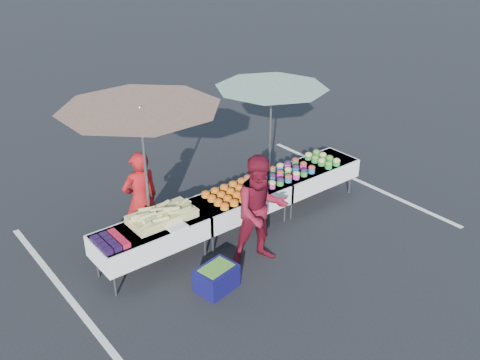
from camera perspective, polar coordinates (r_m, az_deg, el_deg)
ground at (r=9.74m, az=-0.00°, el=-5.26°), size 80.00×80.00×0.00m
stripe_left at (r=8.49m, az=-17.54°, el=-12.18°), size 0.10×5.00×0.00m
stripe_right at (r=11.75m, az=12.28°, el=0.04°), size 0.10×5.00×0.00m
table_left at (r=8.59m, az=-9.47°, el=-5.87°), size 1.86×0.81×0.75m
table_center at (r=9.44m, az=-0.00°, el=-2.26°), size 1.86×0.81×0.75m
table_right at (r=10.53m, az=7.67°, el=0.73°), size 1.86×0.81×0.75m
berry_punnets at (r=8.18m, az=-13.68°, el=-6.42°), size 0.40×0.54×0.08m
corn_pile at (r=8.59m, az=-8.28°, el=-3.74°), size 1.16×0.57×0.26m
plastic_bags at (r=8.39m, az=-6.76°, el=-4.98°), size 0.30×0.25×0.05m
carrot_bowls at (r=9.25m, az=-0.69°, el=-1.39°), size 0.95×0.69×0.11m
potato_cups at (r=9.88m, az=4.31°, el=0.67°), size 1.34×0.58×0.16m
bean_baskets at (r=10.60m, az=8.77°, el=2.25°), size 0.36×0.68×0.15m
vendor at (r=9.08m, az=-10.52°, el=-2.05°), size 0.65×0.45×1.71m
customer at (r=8.46m, az=2.22°, el=-3.27°), size 1.10×0.98×1.86m
umbrella_left at (r=8.27m, az=-10.51°, el=6.24°), size 3.32×3.32×2.57m
umbrella_right at (r=10.27m, az=3.36°, el=8.87°), size 2.29×2.29×2.22m
storage_bin at (r=8.22m, az=-2.51°, el=-10.36°), size 0.67×0.54×0.39m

